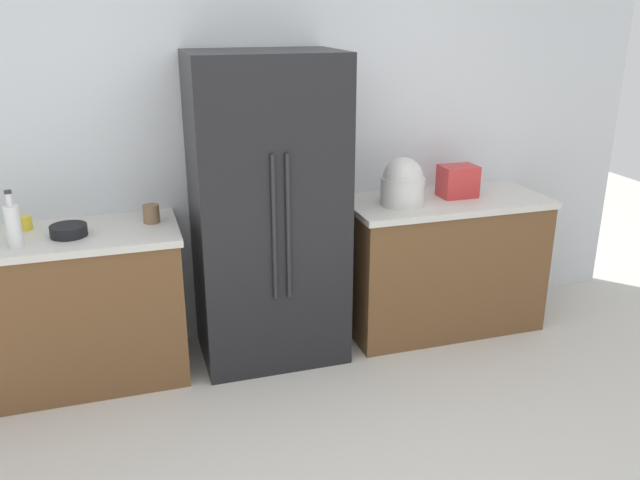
{
  "coord_description": "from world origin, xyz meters",
  "views": [
    {
      "loc": [
        -0.81,
        -2.13,
        2.06
      ],
      "look_at": [
        0.0,
        0.45,
        1.1
      ],
      "focal_mm": 36.61,
      "sensor_mm": 36.0,
      "label": 1
    }
  ],
  "objects_px": {
    "bowl_b": "(69,231)",
    "rice_cooker": "(403,184)",
    "cup_b": "(151,214)",
    "toaster": "(458,181)",
    "bottle_a": "(13,225)",
    "cup_c": "(26,223)",
    "refrigerator": "(268,212)"
  },
  "relations": [
    {
      "from": "bowl_b",
      "to": "rice_cooker",
      "type": "bearing_deg",
      "value": 0.39
    },
    {
      "from": "rice_cooker",
      "to": "cup_b",
      "type": "xyz_separation_m",
      "value": [
        -1.52,
        0.1,
        -0.08
      ]
    },
    {
      "from": "toaster",
      "to": "bottle_a",
      "type": "distance_m",
      "value": 2.64
    },
    {
      "from": "cup_c",
      "to": "refrigerator",
      "type": "bearing_deg",
      "value": -6.4
    },
    {
      "from": "refrigerator",
      "to": "cup_c",
      "type": "bearing_deg",
      "value": 173.6
    },
    {
      "from": "refrigerator",
      "to": "bowl_b",
      "type": "relative_size",
      "value": 9.45
    },
    {
      "from": "refrigerator",
      "to": "cup_b",
      "type": "relative_size",
      "value": 17.61
    },
    {
      "from": "refrigerator",
      "to": "bottle_a",
      "type": "xyz_separation_m",
      "value": [
        -1.36,
        -0.13,
        0.1
      ]
    },
    {
      "from": "bowl_b",
      "to": "toaster",
      "type": "bearing_deg",
      "value": 1.94
    },
    {
      "from": "rice_cooker",
      "to": "refrigerator",
      "type": "bearing_deg",
      "value": 178.55
    },
    {
      "from": "rice_cooker",
      "to": "bowl_b",
      "type": "xyz_separation_m",
      "value": [
        -1.96,
        -0.01,
        -0.1
      ]
    },
    {
      "from": "bottle_a",
      "to": "cup_b",
      "type": "bearing_deg",
      "value": 16.91
    },
    {
      "from": "toaster",
      "to": "bottle_a",
      "type": "bearing_deg",
      "value": -176.08
    },
    {
      "from": "bottle_a",
      "to": "bowl_b",
      "type": "xyz_separation_m",
      "value": [
        0.25,
        0.1,
        -0.09
      ]
    },
    {
      "from": "bottle_a",
      "to": "toaster",
      "type": "bearing_deg",
      "value": 3.92
    },
    {
      "from": "cup_c",
      "to": "bowl_b",
      "type": "xyz_separation_m",
      "value": [
        0.23,
        -0.18,
        -0.01
      ]
    },
    {
      "from": "cup_c",
      "to": "bottle_a",
      "type": "bearing_deg",
      "value": -93.8
    },
    {
      "from": "toaster",
      "to": "cup_c",
      "type": "bearing_deg",
      "value": 177.71
    },
    {
      "from": "cup_b",
      "to": "bowl_b",
      "type": "distance_m",
      "value": 0.46
    },
    {
      "from": "rice_cooker",
      "to": "bottle_a",
      "type": "distance_m",
      "value": 2.21
    },
    {
      "from": "cup_c",
      "to": "bowl_b",
      "type": "height_order",
      "value": "cup_c"
    },
    {
      "from": "cup_c",
      "to": "toaster",
      "type": "bearing_deg",
      "value": -2.29
    },
    {
      "from": "bowl_b",
      "to": "cup_b",
      "type": "bearing_deg",
      "value": 14.04
    },
    {
      "from": "cup_c",
      "to": "bowl_b",
      "type": "distance_m",
      "value": 0.3
    },
    {
      "from": "refrigerator",
      "to": "rice_cooker",
      "type": "xyz_separation_m",
      "value": [
        0.85,
        -0.02,
        0.11
      ]
    },
    {
      "from": "bottle_a",
      "to": "cup_b",
      "type": "distance_m",
      "value": 0.73
    },
    {
      "from": "rice_cooker",
      "to": "bowl_b",
      "type": "relative_size",
      "value": 1.54
    },
    {
      "from": "toaster",
      "to": "bowl_b",
      "type": "height_order",
      "value": "toaster"
    },
    {
      "from": "bottle_a",
      "to": "bowl_b",
      "type": "distance_m",
      "value": 0.28
    },
    {
      "from": "bottle_a",
      "to": "cup_c",
      "type": "distance_m",
      "value": 0.3
    },
    {
      "from": "toaster",
      "to": "cup_c",
      "type": "distance_m",
      "value": 2.61
    },
    {
      "from": "rice_cooker",
      "to": "bottle_a",
      "type": "bearing_deg",
      "value": -177.07
    }
  ]
}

